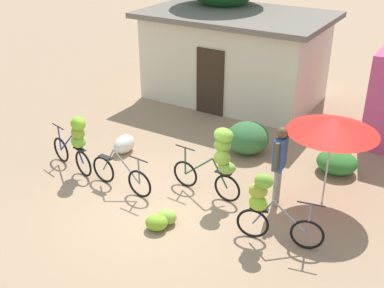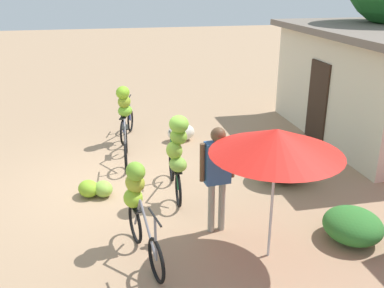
{
  "view_description": "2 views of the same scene",
  "coord_description": "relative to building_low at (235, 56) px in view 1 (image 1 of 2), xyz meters",
  "views": [
    {
      "loc": [
        4.99,
        -6.65,
        5.69
      ],
      "look_at": [
        0.37,
        0.99,
        1.21
      ],
      "focal_mm": 44.59,
      "sensor_mm": 36.0,
      "label": 1
    },
    {
      "loc": [
        7.99,
        -0.09,
        3.84
      ],
      "look_at": [
        0.64,
        1.47,
        0.97
      ],
      "focal_mm": 40.23,
      "sensor_mm": 36.0,
      "label": 2
    }
  ],
  "objects": [
    {
      "name": "bicycle_leftmost",
      "position": [
        -0.9,
        -6.32,
        -0.54
      ],
      "size": [
        1.59,
        0.52,
        1.46
      ],
      "color": "black",
      "rests_on": "ground"
    },
    {
      "name": "hedge_bush_front_right",
      "position": [
        4.32,
        -3.15,
        -1.15
      ],
      "size": [
        0.95,
        0.91,
        0.51
      ],
      "primitive_type": "ellipsoid",
      "color": "#30782E",
      "rests_on": "ground"
    },
    {
      "name": "building_low",
      "position": [
        0.0,
        0.0,
        0.0
      ],
      "size": [
        5.7,
        3.69,
        2.77
      ],
      "color": "beige",
      "rests_on": "ground"
    },
    {
      "name": "market_umbrella",
      "position": [
        4.44,
        -4.59,
        0.41
      ],
      "size": [
        1.84,
        1.84,
        1.99
      ],
      "color": "beige",
      "rests_on": "ground"
    },
    {
      "name": "banana_pile_on_ground",
      "position": [
        1.99,
        -7.1,
        -1.25
      ],
      "size": [
        0.58,
        0.76,
        0.31
      ],
      "color": "#7FAF27",
      "rests_on": "ground"
    },
    {
      "name": "bicycle_by_shop",
      "position": [
        3.89,
        -6.44,
        -0.61
      ],
      "size": [
        1.62,
        0.45,
        1.4
      ],
      "color": "black",
      "rests_on": "ground"
    },
    {
      "name": "ground_plane",
      "position": [
        1.5,
        -6.73,
        -1.4
      ],
      "size": [
        60.0,
        60.0,
        0.0
      ],
      "primitive_type": "plane",
      "color": "#A48262"
    },
    {
      "name": "bicycle_center_loaded",
      "position": [
        2.45,
        -5.61,
        -0.42
      ],
      "size": [
        1.71,
        0.47,
        1.66
      ],
      "color": "black",
      "rests_on": "ground"
    },
    {
      "name": "person_vendor",
      "position": [
        3.61,
        -5.17,
        -0.31
      ],
      "size": [
        0.24,
        0.58,
        1.78
      ],
      "color": "gray",
      "rests_on": "ground"
    },
    {
      "name": "hedge_bush_front_left",
      "position": [
        2.06,
        -3.32,
        -1.01
      ],
      "size": [
        1.1,
        1.14,
        0.8
      ],
      "primitive_type": "ellipsoid",
      "color": "#346935",
      "rests_on": "ground"
    },
    {
      "name": "bicycle_near_pile",
      "position": [
        0.45,
        -6.41,
        -1.05
      ],
      "size": [
        1.72,
        0.2,
        0.96
      ],
      "color": "black",
      "rests_on": "ground"
    },
    {
      "name": "produce_sack",
      "position": [
        -0.63,
        -4.96,
        -1.18
      ],
      "size": [
        0.51,
        0.74,
        0.44
      ],
      "primitive_type": "ellipsoid",
      "rotation": [
        0.0,
        0.0,
        1.67
      ],
      "color": "silver",
      "rests_on": "ground"
    }
  ]
}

